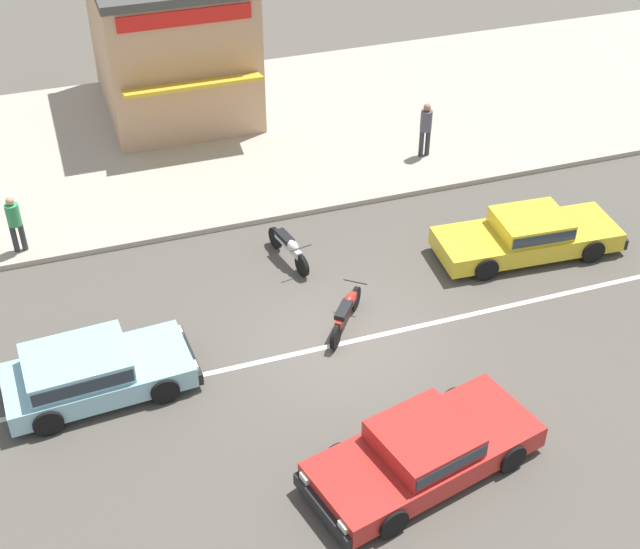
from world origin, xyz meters
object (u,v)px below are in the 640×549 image
Objects in this scene: motorcycle_0 at (289,247)px; motorcycle_1 at (346,312)px; sedan_yellow_3 at (529,234)px; shopfront_corner_warung at (171,39)px; pedestrian_mid_kerb at (426,126)px; sedan_red_4 at (423,450)px; pedestrian_near_clock at (14,220)px; hatchback_pale_blue_2 at (91,370)px.

motorcycle_0 is 2.87m from motorcycle_1.
shopfront_corner_warung is (-6.71, 10.82, 1.84)m from sedan_yellow_3.
pedestrian_mid_kerb is 8.47m from shopfront_corner_warung.
motorcycle_0 is at bearing -145.42° from pedestrian_mid_kerb.
sedan_red_4 is 2.93× the size of pedestrian_mid_kerb.
sedan_red_4 is 2.52× the size of motorcycle_0.
shopfront_corner_warung is at bearing 94.52° from sedan_red_4.
sedan_yellow_3 is 6.00m from motorcycle_0.
pedestrian_near_clock is at bearing -127.91° from shopfront_corner_warung.
sedan_red_4 is 2.95× the size of motorcycle_1.
pedestrian_mid_kerb is (11.55, 1.24, 0.07)m from pedestrian_near_clock.
hatchback_pale_blue_2 is 0.82× the size of sedan_red_4.
motorcycle_0 is at bearing 99.57° from motorcycle_1.
motorcycle_1 is 8.56m from pedestrian_near_clock.
pedestrian_mid_kerb reaches higher than sedan_red_4.
sedan_red_4 is 4.42m from motorcycle_1.
pedestrian_near_clock is at bearing 101.17° from hatchback_pale_blue_2.
hatchback_pale_blue_2 is 2.57× the size of pedestrian_near_clock.
motorcycle_1 is at bearing -37.77° from pedestrian_near_clock.
motorcycle_1 is (0.09, 4.41, -0.11)m from sedan_red_4.
pedestrian_mid_kerb reaches higher than motorcycle_1.
sedan_yellow_3 reaches higher than motorcycle_0.
shopfront_corner_warung is at bearing 96.57° from motorcycle_1.
pedestrian_near_clock is at bearing 142.23° from motorcycle_1.
hatchback_pale_blue_2 is 6.92m from sedan_red_4.
sedan_yellow_3 is at bearing -58.18° from shopfront_corner_warung.
motorcycle_0 is 0.30× the size of shopfront_corner_warung.
shopfront_corner_warung reaches higher than motorcycle_1.
shopfront_corner_warung reaches higher than hatchback_pale_blue_2.
shopfront_corner_warung reaches higher than pedestrian_mid_kerb.
pedestrian_near_clock is at bearing -173.89° from pedestrian_mid_kerb.
motorcycle_1 is at bearing 88.84° from sedan_red_4.
pedestrian_near_clock reaches higher than motorcycle_0.
hatchback_pale_blue_2 is at bearing -108.94° from shopfront_corner_warung.
sedan_yellow_3 is 3.10× the size of pedestrian_near_clock.
motorcycle_0 is at bearing 165.08° from sedan_yellow_3.
pedestrian_mid_kerb is at bearing 53.46° from motorcycle_1.
sedan_yellow_3 is at bearing -84.23° from pedestrian_mid_kerb.
shopfront_corner_warung is (4.26, 12.42, 1.78)m from hatchback_pale_blue_2.
pedestrian_mid_kerb reaches higher than motorcycle_0.
motorcycle_1 is at bearing 3.16° from hatchback_pale_blue_2.
shopfront_corner_warung is (-6.19, 5.64, 1.26)m from pedestrian_mid_kerb.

